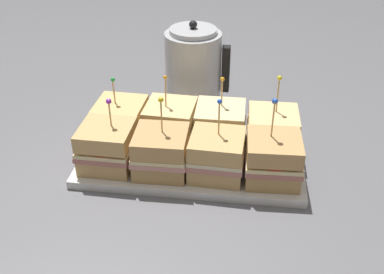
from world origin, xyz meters
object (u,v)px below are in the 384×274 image
Objects in this scene: sandwich_front_far_left at (107,146)px; sandwich_back_center_right at (220,126)px; sandwich_front_center_left at (161,152)px; sandwich_back_center_left at (171,123)px; serving_platter at (192,159)px; sandwich_front_center_right at (217,155)px; kettle_steel at (193,69)px; sandwich_back_far_left at (121,120)px; sandwich_back_far_right at (272,131)px; sandwich_front_far_right at (273,159)px.

sandwich_back_center_right is (0.22, 0.11, -0.00)m from sandwich_front_far_left.
sandwich_front_center_left is 1.01× the size of sandwich_back_center_left.
sandwich_front_center_right is (0.06, -0.05, 0.05)m from serving_platter.
sandwich_front_far_left is at bearing -153.45° from sandwich_back_center_right.
kettle_steel is at bearing 66.51° from sandwich_front_far_left.
sandwich_back_center_right is at bearing 26.55° from sandwich_front_far_left.
sandwich_back_far_right is at bearing -0.19° from sandwich_back_far_left.
kettle_steel is at bearing 105.48° from sandwich_front_center_right.
serving_platter is 0.09m from sandwich_back_center_left.
sandwich_back_far_right is (0.34, -0.00, 0.00)m from sandwich_back_far_left.
sandwich_back_center_right is 0.23m from kettle_steel.
sandwich_front_far_left is at bearing -161.95° from sandwich_back_far_right.
serving_platter is 0.19m from sandwich_front_far_right.
sandwich_front_far_right is 0.38m from kettle_steel.
sandwich_front_center_right is 0.11m from sandwich_front_far_right.
kettle_steel is (-0.20, 0.32, 0.04)m from sandwich_front_far_right.
sandwich_back_center_left is (-0.06, 0.05, 0.05)m from serving_platter.
sandwich_front_far_right is 1.10× the size of sandwich_back_center_right.
sandwich_front_center_right reaches higher than serving_platter.
sandwich_back_center_right is (0.05, 0.06, 0.05)m from serving_platter.
sandwich_front_far_left is 0.36m from sandwich_back_far_right.
serving_platter is 2.88× the size of sandwich_front_center_left.
sandwich_back_center_left reaches higher than sandwich_back_center_right.
serving_platter is 2.72× the size of sandwich_front_far_right.
sandwich_back_center_left reaches higher than sandwich_back_far_left.
sandwich_front_far_right is at bearing -18.42° from serving_platter.
sandwich_back_center_right reaches higher than serving_platter.
sandwich_front_far_right is (0.17, -0.06, 0.05)m from serving_platter.
sandwich_back_far_right is (0.34, 0.11, -0.00)m from sandwich_front_far_left.
sandwich_front_center_right is at bearing -74.52° from kettle_steel.
sandwich_front_center_right is at bearing -0.03° from sandwich_front_far_left.
sandwich_front_center_right is 1.04× the size of sandwich_back_center_right.
sandwich_front_center_right is at bearing -44.08° from sandwich_back_center_left.
sandwich_front_far_right is at bearing -58.01° from kettle_steel.
sandwich_front_far_right reaches higher than sandwich_front_far_left.
sandwich_front_far_left is at bearing 179.76° from sandwich_front_far_right.
sandwich_back_far_left is 0.22m from sandwich_back_center_right.
sandwich_back_center_left is (0.11, 0.11, -0.00)m from sandwich_front_far_left.
sandwich_front_far_right is (0.34, -0.00, 0.00)m from sandwich_front_far_left.
sandwich_front_far_right reaches higher than sandwich_front_center_left.
sandwich_back_far_right is (0.11, 0.11, 0.00)m from sandwich_front_center_right.
sandwich_front_center_left is at bearing -133.93° from serving_platter.
sandwich_front_center_left is 0.11m from sandwich_front_center_right.
sandwich_back_far_right is 0.74× the size of kettle_steel.
sandwich_back_far_right is at bearing 26.67° from sandwich_front_center_left.
sandwich_back_far_right reaches higher than sandwich_front_center_right.
serving_platter is at bearing -18.48° from sandwich_back_far_left.
sandwich_front_center_left is at bearing -179.65° from sandwich_front_far_right.
sandwich_back_center_left is at bearing 135.92° from sandwich_front_center_right.
sandwich_front_far_right is 0.76× the size of kettle_steel.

